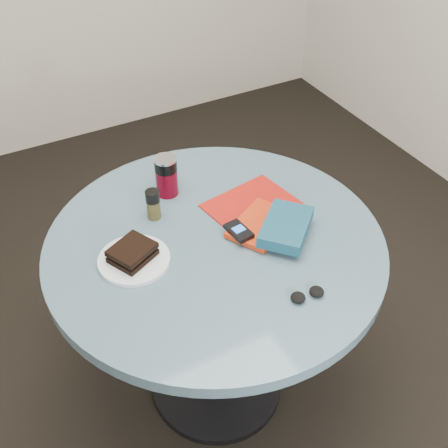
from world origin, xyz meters
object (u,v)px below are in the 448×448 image
table (216,279)px  novel (286,227)px  magazine (251,205)px  red_book (260,225)px  plate (134,260)px  mp3_player (239,231)px  soda_can (166,176)px  sandwich (132,253)px  headphones (307,295)px  pepper_grinder (153,204)px

table → novel: size_ratio=5.24×
magazine → red_book: red_book is taller
plate → mp3_player: (0.31, -0.05, 0.02)m
soda_can → sandwich: bearing=-131.3°
plate → headphones: (0.35, -0.34, 0.00)m
table → plate: 0.30m
pepper_grinder → novel: pepper_grinder is taller
sandwich → mp3_player: (0.31, -0.06, -0.00)m
novel → mp3_player: bearing=111.7°
headphones → plate: bearing=135.7°
red_book → novel: bearing=-88.1°
novel → mp3_player: (-0.12, 0.06, -0.01)m
red_book → table: bearing=144.0°
sandwich → plate: bearing=-69.4°
mp3_player → plate: bearing=170.0°
table → novel: bearing=-24.6°
plate → headphones: bearing=-44.3°
plate → headphones: headphones is taller
soda_can → mp3_player: soda_can is taller
table → pepper_grinder: (-0.12, 0.18, 0.21)m
sandwich → pepper_grinder: bearing=49.7°
sandwich → soda_can: soda_can is taller
table → novel: 0.29m
soda_can → magazine: (0.20, -0.19, -0.07)m
pepper_grinder → novel: size_ratio=0.52×
mp3_player → soda_can: bearing=107.4°
sandwich → pepper_grinder: size_ratio=1.49×
soda_can → pepper_grinder: 0.13m
red_book → headphones: same height
table → sandwich: 0.31m
soda_can → mp3_player: 0.32m
magazine → headphones: size_ratio=2.72×
sandwich → novel: bearing=-15.2°
soda_can → pepper_grinder: bearing=-132.9°
sandwich → mp3_player: size_ratio=1.58×
novel → sandwich: bearing=122.4°
magazine → novel: novel is taller
table → red_book: (0.15, -0.02, 0.18)m
pepper_grinder → mp3_player: pepper_grinder is taller
magazine → novel: 0.18m
sandwich → novel: (0.43, -0.12, 0.01)m
pepper_grinder → red_book: 0.33m
mp3_player → headphones: 0.29m
red_book → mp3_player: size_ratio=2.16×
magazine → mp3_player: bearing=-143.8°
mp3_player → table: bearing=158.2°
table → sandwich: (-0.24, 0.03, 0.20)m
sandwich → pepper_grinder: pepper_grinder is taller
table → pepper_grinder: bearing=122.4°
table → pepper_grinder: 0.30m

